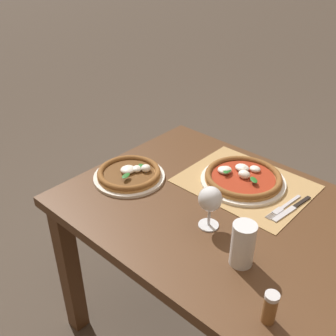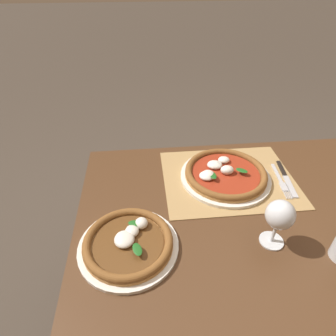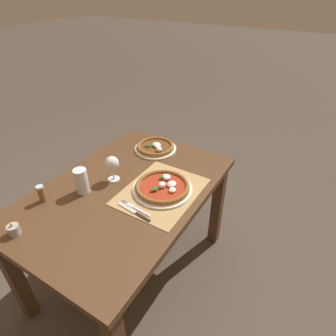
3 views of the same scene
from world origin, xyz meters
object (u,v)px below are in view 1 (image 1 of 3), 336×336
(pint_glass, at_px, (243,245))
(knife, at_px, (292,209))
(fork, at_px, (284,207))
(wine_glass, at_px, (210,201))
(pepper_shaker, at_px, (270,308))
(pizza_far, at_px, (129,174))
(pizza_near, at_px, (243,178))

(pint_glass, height_order, knife, pint_glass)
(fork, height_order, knife, knife)
(wine_glass, relative_size, pepper_shaker, 1.60)
(pizza_far, bearing_deg, pizza_near, -141.66)
(pizza_far, xyz_separation_m, pepper_shaker, (-0.76, 0.22, 0.03))
(pizza_far, xyz_separation_m, pint_glass, (-0.59, 0.09, 0.05))
(pizza_near, distance_m, wine_glass, 0.32)
(fork, bearing_deg, pepper_shaker, 113.82)
(knife, bearing_deg, pepper_shaker, 110.46)
(fork, bearing_deg, knife, -157.71)
(pizza_near, relative_size, wine_glass, 2.16)
(pizza_near, distance_m, fork, 0.21)
(pint_glass, height_order, pepper_shaker, pint_glass)
(pizza_near, bearing_deg, knife, 172.91)
(pizza_near, height_order, pizza_far, pizza_near)
(wine_glass, bearing_deg, knife, -121.65)
(wine_glass, relative_size, pint_glass, 1.07)
(wine_glass, distance_m, pepper_shaker, 0.40)
(pizza_near, bearing_deg, pint_glass, 122.66)
(wine_glass, bearing_deg, pizza_far, -2.82)
(pizza_near, height_order, fork, pizza_near)
(pizza_near, height_order, pint_glass, pint_glass)
(pizza_near, xyz_separation_m, pint_glass, (-0.24, 0.37, 0.05))
(pint_glass, bearing_deg, wine_glass, -21.81)
(pizza_near, relative_size, knife, 1.55)
(pizza_near, relative_size, pizza_far, 1.16)
(fork, bearing_deg, pizza_far, 23.37)
(fork, height_order, pepper_shaker, pepper_shaker)
(pizza_near, height_order, wine_glass, wine_glass)
(wine_glass, xyz_separation_m, knife, (-0.17, -0.27, -0.10))
(knife, xyz_separation_m, pepper_shaker, (-0.17, 0.47, 0.04))
(fork, xyz_separation_m, pepper_shaker, (-0.20, 0.46, 0.04))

